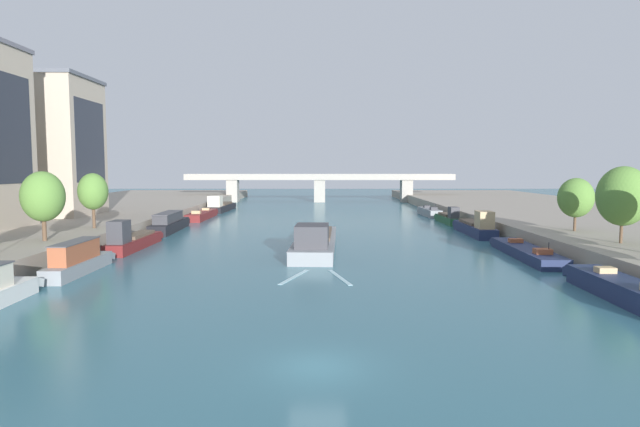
{
  "coord_description": "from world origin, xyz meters",
  "views": [
    {
      "loc": [
        0.11,
        -22.29,
        8.65
      ],
      "look_at": [
        0.0,
        53.14,
        2.15
      ],
      "focal_mm": 29.59,
      "sensor_mm": 36.0,
      "label": 1
    }
  ],
  "objects_px": {
    "moored_boat_left_upstream": "(133,240)",
    "moored_boat_right_gap_after": "(430,212)",
    "moored_boat_right_near": "(624,289)",
    "moored_boat_right_far": "(449,218)",
    "moored_boat_left_lone": "(79,260)",
    "moored_boat_left_near": "(170,223)",
    "moored_boat_left_second": "(221,206)",
    "tree_left_end_of_row": "(94,192)",
    "bridge_far": "(320,184)",
    "barge_midriver": "(316,241)",
    "moored_boat_right_lone": "(526,252)",
    "tree_right_midway": "(624,196)",
    "moored_boat_right_second": "(476,227)",
    "tree_left_by_lamp": "(44,197)",
    "tree_right_past_mid": "(577,198)",
    "moored_boat_left_midway": "(203,215)"
  },
  "relations": [
    {
      "from": "moored_boat_right_far",
      "to": "tree_right_midway",
      "type": "distance_m",
      "value": 36.45
    },
    {
      "from": "moored_boat_left_lone",
      "to": "moored_boat_left_midway",
      "type": "bearing_deg",
      "value": 90.54
    },
    {
      "from": "moored_boat_right_lone",
      "to": "tree_right_midway",
      "type": "distance_m",
      "value": 9.79
    },
    {
      "from": "moored_boat_left_lone",
      "to": "moored_boat_left_near",
      "type": "bearing_deg",
      "value": 91.66
    },
    {
      "from": "moored_boat_right_lone",
      "to": "tree_left_by_lamp",
      "type": "distance_m",
      "value": 46.17
    },
    {
      "from": "bridge_far",
      "to": "moored_boat_right_near",
      "type": "bearing_deg",
      "value": -78.75
    },
    {
      "from": "moored_boat_left_lone",
      "to": "moored_boat_left_second",
      "type": "distance_m",
      "value": 63.32
    },
    {
      "from": "moored_boat_left_upstream",
      "to": "moored_boat_right_far",
      "type": "distance_m",
      "value": 48.3
    },
    {
      "from": "moored_boat_left_lone",
      "to": "moored_boat_left_upstream",
      "type": "xyz_separation_m",
      "value": [
        -0.16,
        13.04,
        -0.15
      ]
    },
    {
      "from": "moored_boat_left_near",
      "to": "moored_boat_right_far",
      "type": "distance_m",
      "value": 42.23
    },
    {
      "from": "moored_boat_left_second",
      "to": "moored_boat_right_near",
      "type": "bearing_deg",
      "value": -60.88
    },
    {
      "from": "barge_midriver",
      "to": "moored_boat_right_near",
      "type": "height_order",
      "value": "barge_midriver"
    },
    {
      "from": "moored_boat_left_upstream",
      "to": "moored_boat_right_gap_after",
      "type": "relative_size",
      "value": 1.15
    },
    {
      "from": "moored_boat_left_lone",
      "to": "moored_boat_left_second",
      "type": "bearing_deg",
      "value": 90.22
    },
    {
      "from": "moored_boat_left_upstream",
      "to": "tree_left_end_of_row",
      "type": "xyz_separation_m",
      "value": [
        -5.48,
        3.35,
        5.03
      ]
    },
    {
      "from": "barge_midriver",
      "to": "moored_boat_right_lone",
      "type": "height_order",
      "value": "barge_midriver"
    },
    {
      "from": "moored_boat_left_near",
      "to": "tree_left_end_of_row",
      "type": "xyz_separation_m",
      "value": [
        -4.8,
        -12.98,
        4.92
      ]
    },
    {
      "from": "moored_boat_right_gap_after",
      "to": "tree_right_past_mid",
      "type": "distance_m",
      "value": 40.28
    },
    {
      "from": "moored_boat_right_near",
      "to": "moored_boat_right_second",
      "type": "xyz_separation_m",
      "value": [
        0.28,
        34.01,
        0.31
      ]
    },
    {
      "from": "moored_boat_right_far",
      "to": "tree_left_by_lamp",
      "type": "distance_m",
      "value": 57.22
    },
    {
      "from": "moored_boat_left_lone",
      "to": "bridge_far",
      "type": "height_order",
      "value": "bridge_far"
    },
    {
      "from": "moored_boat_left_near",
      "to": "tree_left_by_lamp",
      "type": "bearing_deg",
      "value": -101.95
    },
    {
      "from": "moored_boat_left_midway",
      "to": "moored_boat_right_gap_after",
      "type": "height_order",
      "value": "moored_boat_right_gap_after"
    },
    {
      "from": "tree_right_midway",
      "to": "bridge_far",
      "type": "distance_m",
      "value": 92.0
    },
    {
      "from": "moored_boat_left_near",
      "to": "moored_boat_right_lone",
      "type": "distance_m",
      "value": 46.03
    },
    {
      "from": "barge_midriver",
      "to": "tree_left_end_of_row",
      "type": "relative_size",
      "value": 3.53
    },
    {
      "from": "tree_left_by_lamp",
      "to": "bridge_far",
      "type": "distance_m",
      "value": 89.99
    },
    {
      "from": "barge_midriver",
      "to": "moored_boat_right_gap_after",
      "type": "height_order",
      "value": "barge_midriver"
    },
    {
      "from": "moored_boat_left_near",
      "to": "moored_boat_right_second",
      "type": "xyz_separation_m",
      "value": [
        40.98,
        -4.02,
        -0.1
      ]
    },
    {
      "from": "tree_right_past_mid",
      "to": "moored_boat_right_lone",
      "type": "bearing_deg",
      "value": -143.01
    },
    {
      "from": "moored_boat_left_near",
      "to": "tree_right_midway",
      "type": "bearing_deg",
      "value": -27.56
    },
    {
      "from": "moored_boat_left_midway",
      "to": "moored_boat_right_far",
      "type": "height_order",
      "value": "moored_boat_right_far"
    },
    {
      "from": "moored_boat_left_upstream",
      "to": "tree_left_end_of_row",
      "type": "relative_size",
      "value": 2.12
    },
    {
      "from": "barge_midriver",
      "to": "moored_boat_right_second",
      "type": "distance_m",
      "value": 24.46
    },
    {
      "from": "moored_boat_left_second",
      "to": "tree_right_past_mid",
      "type": "distance_m",
      "value": 68.92
    },
    {
      "from": "moored_boat_right_lone",
      "to": "bridge_far",
      "type": "relative_size",
      "value": 0.23
    },
    {
      "from": "barge_midriver",
      "to": "moored_boat_left_near",
      "type": "xyz_separation_m",
      "value": [
        -20.25,
        17.0,
        0.1
      ]
    },
    {
      "from": "moored_boat_right_far",
      "to": "tree_left_end_of_row",
      "type": "distance_m",
      "value": 51.61
    },
    {
      "from": "moored_boat_right_second",
      "to": "tree_right_past_mid",
      "type": "distance_m",
      "value": 14.43
    },
    {
      "from": "moored_boat_left_near",
      "to": "bridge_far",
      "type": "distance_m",
      "value": 66.24
    },
    {
      "from": "moored_boat_right_far",
      "to": "moored_boat_right_gap_after",
      "type": "relative_size",
      "value": 0.95
    },
    {
      "from": "tree_left_end_of_row",
      "to": "bridge_far",
      "type": "bearing_deg",
      "value": 71.46
    },
    {
      "from": "barge_midriver",
      "to": "moored_boat_right_far",
      "type": "height_order",
      "value": "barge_midriver"
    },
    {
      "from": "moored_boat_right_far",
      "to": "bridge_far",
      "type": "relative_size",
      "value": 0.16
    },
    {
      "from": "moored_boat_right_near",
      "to": "moored_boat_right_far",
      "type": "distance_m",
      "value": 48.41
    },
    {
      "from": "barge_midriver",
      "to": "moored_boat_right_near",
      "type": "bearing_deg",
      "value": -45.8
    },
    {
      "from": "moored_boat_right_near",
      "to": "moored_boat_right_far",
      "type": "relative_size",
      "value": 1.16
    },
    {
      "from": "moored_boat_left_near",
      "to": "bridge_far",
      "type": "relative_size",
      "value": 0.21
    },
    {
      "from": "moored_boat_left_upstream",
      "to": "moored_boat_right_second",
      "type": "relative_size",
      "value": 0.94
    },
    {
      "from": "moored_boat_right_lone",
      "to": "moored_boat_right_far",
      "type": "height_order",
      "value": "moored_boat_right_far"
    }
  ]
}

